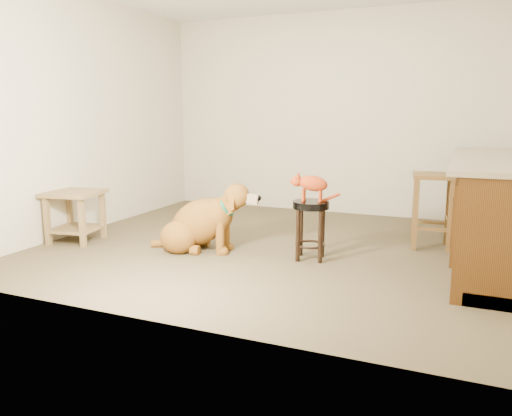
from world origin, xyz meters
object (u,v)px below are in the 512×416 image
at_px(golden_retriever, 201,224).
at_px(tabby_kitten, 310,184).
at_px(wood_stool, 432,209).
at_px(padded_stool, 311,218).
at_px(side_table, 75,209).

bearing_deg(golden_retriever, tabby_kitten, -2.82).
height_order(wood_stool, tabby_kitten, tabby_kitten).
bearing_deg(golden_retriever, wood_stool, 15.99).
bearing_deg(tabby_kitten, wood_stool, 30.84).
relative_size(golden_retriever, tabby_kitten, 2.59).
bearing_deg(tabby_kitten, padded_stool, -5.72).
height_order(padded_stool, tabby_kitten, tabby_kitten).
height_order(side_table, tabby_kitten, tabby_kitten).
distance_m(wood_stool, golden_retriever, 2.28).
bearing_deg(padded_stool, side_table, -172.24).
xyz_separation_m(padded_stool, golden_retriever, (-1.06, -0.13, -0.12)).
height_order(wood_stool, side_table, wood_stool).
relative_size(side_table, golden_retriever, 0.52).
height_order(wood_stool, golden_retriever, wood_stool).
bearing_deg(tabby_kitten, golden_retriever, 177.02).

